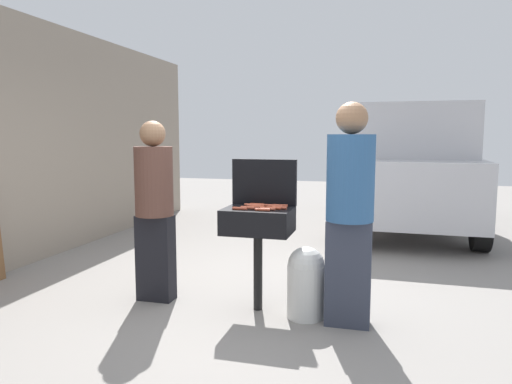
{
  "coord_description": "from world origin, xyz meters",
  "views": [
    {
      "loc": [
        1.24,
        -4.09,
        1.55
      ],
      "look_at": [
        0.02,
        0.38,
        1.0
      ],
      "focal_mm": 33.22,
      "sensor_mm": 36.0,
      "label": 1
    }
  ],
  "objects_px": {
    "hot_dog_4": "(280,206)",
    "hot_dog_8": "(279,208)",
    "hot_dog_1": "(257,207)",
    "hot_dog_2": "(254,206)",
    "hot_dog_3": "(275,206)",
    "person_right": "(350,207)",
    "hot_dog_6": "(267,205)",
    "person_left": "(154,204)",
    "hot_dog_10": "(248,208)",
    "bbq_grill": "(258,224)",
    "hot_dog_0": "(259,207)",
    "parked_minivan": "(409,167)",
    "hot_dog_7": "(240,209)",
    "hot_dog_5": "(268,209)",
    "hot_dog_12": "(251,205)",
    "propane_tank": "(306,281)",
    "hot_dog_9": "(263,210)",
    "hot_dog_13": "(257,205)",
    "hot_dog_11": "(274,208)"
  },
  "relations": [
    {
      "from": "hot_dog_5",
      "to": "hot_dog_10",
      "type": "xyz_separation_m",
      "value": [
        -0.18,
        0.02,
        0.0
      ]
    },
    {
      "from": "bbq_grill",
      "to": "hot_dog_0",
      "type": "distance_m",
      "value": 0.16
    },
    {
      "from": "hot_dog_5",
      "to": "hot_dog_6",
      "type": "relative_size",
      "value": 1.0
    },
    {
      "from": "bbq_grill",
      "to": "hot_dog_13",
      "type": "distance_m",
      "value": 0.21
    },
    {
      "from": "hot_dog_0",
      "to": "propane_tank",
      "type": "bearing_deg",
      "value": -6.45
    },
    {
      "from": "hot_dog_11",
      "to": "person_left",
      "type": "relative_size",
      "value": 0.08
    },
    {
      "from": "hot_dog_1",
      "to": "hot_dog_7",
      "type": "relative_size",
      "value": 1.0
    },
    {
      "from": "hot_dog_3",
      "to": "person_right",
      "type": "height_order",
      "value": "person_right"
    },
    {
      "from": "hot_dog_6",
      "to": "hot_dog_10",
      "type": "xyz_separation_m",
      "value": [
        -0.13,
        -0.17,
        0.0
      ]
    },
    {
      "from": "hot_dog_5",
      "to": "hot_dog_8",
      "type": "distance_m",
      "value": 0.12
    },
    {
      "from": "bbq_grill",
      "to": "person_left",
      "type": "height_order",
      "value": "person_left"
    },
    {
      "from": "hot_dog_6",
      "to": "hot_dog_1",
      "type": "bearing_deg",
      "value": -128.34
    },
    {
      "from": "hot_dog_12",
      "to": "hot_dog_13",
      "type": "height_order",
      "value": "same"
    },
    {
      "from": "hot_dog_5",
      "to": "hot_dog_2",
      "type": "bearing_deg",
      "value": 138.14
    },
    {
      "from": "hot_dog_2",
      "to": "hot_dog_3",
      "type": "distance_m",
      "value": 0.19
    },
    {
      "from": "hot_dog_10",
      "to": "hot_dog_13",
      "type": "xyz_separation_m",
      "value": [
        0.03,
        0.2,
        0.0
      ]
    },
    {
      "from": "propane_tank",
      "to": "hot_dog_12",
      "type": "bearing_deg",
      "value": 162.25
    },
    {
      "from": "hot_dog_7",
      "to": "hot_dog_12",
      "type": "bearing_deg",
      "value": 80.19
    },
    {
      "from": "hot_dog_7",
      "to": "hot_dog_8",
      "type": "relative_size",
      "value": 1.0
    },
    {
      "from": "hot_dog_1",
      "to": "hot_dog_8",
      "type": "distance_m",
      "value": 0.21
    },
    {
      "from": "hot_dog_5",
      "to": "hot_dog_3",
      "type": "bearing_deg",
      "value": 81.15
    },
    {
      "from": "person_right",
      "to": "person_left",
      "type": "bearing_deg",
      "value": 3.87
    },
    {
      "from": "parked_minivan",
      "to": "hot_dog_4",
      "type": "bearing_deg",
      "value": 74.06
    },
    {
      "from": "propane_tank",
      "to": "hot_dog_9",
      "type": "bearing_deg",
      "value": -169.17
    },
    {
      "from": "hot_dog_9",
      "to": "hot_dog_10",
      "type": "distance_m",
      "value": 0.17
    },
    {
      "from": "hot_dog_2",
      "to": "parked_minivan",
      "type": "relative_size",
      "value": 0.03
    },
    {
      "from": "hot_dog_10",
      "to": "propane_tank",
      "type": "distance_m",
      "value": 0.8
    },
    {
      "from": "hot_dog_9",
      "to": "hot_dog_13",
      "type": "bearing_deg",
      "value": 113.65
    },
    {
      "from": "hot_dog_3",
      "to": "person_left",
      "type": "bearing_deg",
      "value": -176.15
    },
    {
      "from": "hot_dog_7",
      "to": "parked_minivan",
      "type": "xyz_separation_m",
      "value": [
        1.58,
        4.5,
        0.09
      ]
    },
    {
      "from": "hot_dog_3",
      "to": "hot_dog_11",
      "type": "height_order",
      "value": "same"
    },
    {
      "from": "hot_dog_6",
      "to": "hot_dog_8",
      "type": "distance_m",
      "value": 0.17
    },
    {
      "from": "hot_dog_3",
      "to": "person_left",
      "type": "distance_m",
      "value": 1.14
    },
    {
      "from": "hot_dog_9",
      "to": "hot_dog_13",
      "type": "relative_size",
      "value": 1.0
    },
    {
      "from": "hot_dog_0",
      "to": "hot_dog_3",
      "type": "distance_m",
      "value": 0.16
    },
    {
      "from": "hot_dog_4",
      "to": "hot_dog_8",
      "type": "height_order",
      "value": "same"
    },
    {
      "from": "bbq_grill",
      "to": "hot_dog_7",
      "type": "distance_m",
      "value": 0.24
    },
    {
      "from": "hot_dog_2",
      "to": "person_right",
      "type": "bearing_deg",
      "value": -13.23
    },
    {
      "from": "hot_dog_9",
      "to": "hot_dog_10",
      "type": "height_order",
      "value": "same"
    },
    {
      "from": "hot_dog_10",
      "to": "propane_tank",
      "type": "bearing_deg",
      "value": -0.75
    },
    {
      "from": "hot_dog_3",
      "to": "person_right",
      "type": "xyz_separation_m",
      "value": [
        0.67,
        -0.21,
        0.05
      ]
    },
    {
      "from": "hot_dog_6",
      "to": "hot_dog_10",
      "type": "relative_size",
      "value": 1.0
    },
    {
      "from": "hot_dog_5",
      "to": "hot_dog_7",
      "type": "distance_m",
      "value": 0.24
    },
    {
      "from": "hot_dog_12",
      "to": "hot_dog_10",
      "type": "bearing_deg",
      "value": -84.95
    },
    {
      "from": "propane_tank",
      "to": "hot_dog_11",
      "type": "bearing_deg",
      "value": 172.75
    },
    {
      "from": "hot_dog_2",
      "to": "hot_dog_8",
      "type": "xyz_separation_m",
      "value": [
        0.24,
        -0.06,
        0.0
      ]
    },
    {
      "from": "hot_dog_1",
      "to": "hot_dog_4",
      "type": "bearing_deg",
      "value": 29.12
    },
    {
      "from": "hot_dog_5",
      "to": "hot_dog_12",
      "type": "distance_m",
      "value": 0.27
    },
    {
      "from": "hot_dog_3",
      "to": "hot_dog_10",
      "type": "relative_size",
      "value": 1.0
    },
    {
      "from": "hot_dog_6",
      "to": "hot_dog_7",
      "type": "bearing_deg",
      "value": -127.33
    }
  ]
}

